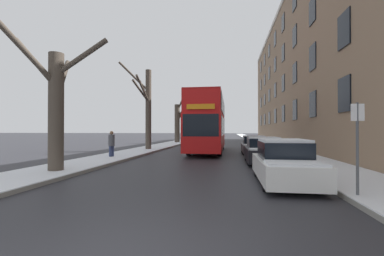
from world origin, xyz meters
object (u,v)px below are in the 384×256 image
double_decker_bus (208,121)px  parked_car_2 (254,145)px  bare_tree_left_3 (191,123)px  parked_car_1 (263,151)px  bare_tree_left_0 (55,103)px  bare_tree_left_2 (178,121)px  street_sign_post (357,144)px  pedestrian_left_sidewalk (112,144)px  parked_car_0 (284,163)px  bare_tree_left_1 (147,106)px

double_decker_bus → parked_car_2: (3.63, -1.19, -1.92)m
bare_tree_left_3 → parked_car_1: 34.55m
bare_tree_left_0 → bare_tree_left_2: 25.64m
bare_tree_left_3 → parked_car_1: size_ratio=1.58×
double_decker_bus → street_sign_post: double_decker_bus is taller
parked_car_2 → double_decker_bus: bearing=161.8°
parked_car_2 → parked_car_1: bearing=-90.0°
bare_tree_left_3 → pedestrian_left_sidewalk: size_ratio=3.74×
double_decker_bus → parked_car_0: bearing=-73.5°
pedestrian_left_sidewalk → street_sign_post: bearing=73.6°
bare_tree_left_0 → bare_tree_left_1: bare_tree_left_1 is taller
parked_car_1 → bare_tree_left_0: bearing=-151.5°
bare_tree_left_0 → bare_tree_left_3: bare_tree_left_3 is taller
bare_tree_left_2 → parked_car_1: size_ratio=1.80×
bare_tree_left_2 → street_sign_post: bearing=-69.7°
bare_tree_left_1 → parked_car_0: bearing=-54.6°
parked_car_0 → pedestrian_left_sidewalk: 11.10m
parked_car_0 → parked_car_2: bearing=90.0°
parked_car_2 → street_sign_post: (1.40, -13.07, 0.80)m
pedestrian_left_sidewalk → bare_tree_left_0: bearing=23.6°
bare_tree_left_0 → parked_car_2: bearing=49.4°
parked_car_1 → street_sign_post: 7.61m
parked_car_0 → parked_car_1: bearing=90.0°
parked_car_2 → parked_car_0: bearing=-90.0°
bare_tree_left_1 → bare_tree_left_2: size_ratio=1.01×
bare_tree_left_1 → parked_car_1: (9.09, -7.33, -3.26)m
double_decker_bus → bare_tree_left_3: bearing=101.6°
parked_car_1 → parked_car_2: (-0.00, 5.62, -0.02)m
parked_car_2 → pedestrian_left_sidewalk: (-9.22, -4.89, 0.32)m
double_decker_bus → parked_car_0: double_decker_bus is taller
bare_tree_left_2 → street_sign_post: 30.11m
bare_tree_left_0 → pedestrian_left_sidewalk: (-0.23, 5.61, -1.96)m
bare_tree_left_1 → double_decker_bus: size_ratio=0.69×
street_sign_post → bare_tree_left_2: bearing=110.3°
pedestrian_left_sidewalk → double_decker_bus: bearing=158.6°
parked_car_0 → bare_tree_left_3: bearing=103.2°
bare_tree_left_1 → double_decker_bus: bare_tree_left_1 is taller
bare_tree_left_0 → parked_car_1: bearing=28.5°
bare_tree_left_2 → double_decker_bus: bearing=-68.9°
bare_tree_left_0 → street_sign_post: bare_tree_left_0 is taller
parked_car_0 → parked_car_2: (0.00, 11.05, -0.04)m
parked_car_1 → double_decker_bus: bearing=118.0°
bare_tree_left_0 → parked_car_2: size_ratio=1.47×
bare_tree_left_3 → bare_tree_left_2: bearing=-89.7°
parked_car_0 → pedestrian_left_sidewalk: (-9.22, 6.16, 0.28)m
bare_tree_left_2 → bare_tree_left_3: 12.47m
bare_tree_left_3 → parked_car_2: size_ratio=1.68×
pedestrian_left_sidewalk → bare_tree_left_2: bearing=-159.4°
street_sign_post → bare_tree_left_3: bearing=104.4°
bare_tree_left_3 → parked_car_0: size_ratio=1.59×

